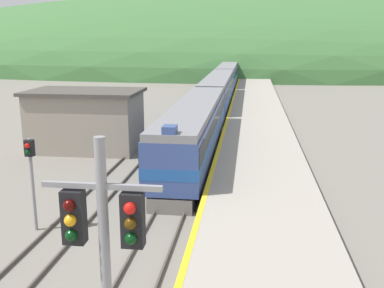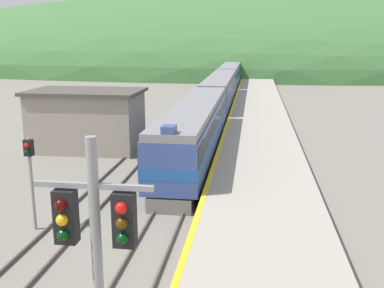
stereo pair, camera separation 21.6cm
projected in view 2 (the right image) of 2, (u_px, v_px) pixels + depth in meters
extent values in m
cube|color=#4C443D|center=(224.00, 90.00, 70.95)|extent=(0.08, 180.00, 0.16)
cube|color=#4C443D|center=(234.00, 90.00, 70.75)|extent=(0.08, 180.00, 0.16)
cube|color=#4C443D|center=(198.00, 90.00, 71.51)|extent=(0.08, 180.00, 0.16)
cube|color=#4C443D|center=(207.00, 90.00, 71.32)|extent=(0.08, 180.00, 0.16)
cube|color=#9E9689|center=(258.00, 107.00, 50.90)|extent=(5.61, 140.00, 1.03)
cube|color=yellow|center=(234.00, 102.00, 51.13)|extent=(0.24, 140.00, 0.01)
ellipsoid|color=#3D6B38|center=(241.00, 66.00, 131.88)|extent=(238.22, 107.20, 40.48)
cube|color=gray|center=(87.00, 122.00, 33.61)|extent=(7.79, 4.65, 4.27)
cube|color=#47423D|center=(85.00, 92.00, 33.08)|extent=(8.29, 5.15, 0.24)
cube|color=black|center=(195.00, 153.00, 31.20)|extent=(2.34, 19.10, 0.85)
cube|color=#334784|center=(196.00, 129.00, 30.79)|extent=(2.85, 20.32, 2.67)
cube|color=#1E4C99|center=(196.00, 132.00, 30.84)|extent=(2.88, 20.34, 0.59)
cube|color=black|center=(196.00, 120.00, 30.65)|extent=(2.87, 19.10, 0.80)
cube|color=slate|center=(196.00, 106.00, 30.43)|extent=(2.68, 20.32, 0.40)
cube|color=black|center=(172.00, 153.00, 21.95)|extent=(2.89, 2.20, 1.07)
cube|color=#334784|center=(169.00, 129.00, 20.99)|extent=(0.64, 0.80, 0.36)
cube|color=slate|center=(169.00, 206.00, 21.61)|extent=(2.22, 0.40, 0.77)
cube|color=black|center=(220.00, 106.00, 52.55)|extent=(2.34, 20.89, 0.85)
cube|color=#334784|center=(220.00, 91.00, 52.14)|extent=(2.85, 22.22, 2.67)
cube|color=#1E4C99|center=(220.00, 93.00, 52.19)|extent=(2.88, 22.24, 0.59)
cube|color=black|center=(220.00, 86.00, 52.01)|extent=(2.87, 20.89, 0.80)
cube|color=slate|center=(220.00, 78.00, 51.78)|extent=(2.68, 22.22, 0.40)
cube|color=black|center=(230.00, 85.00, 74.83)|extent=(2.34, 20.89, 0.85)
cube|color=#334784|center=(231.00, 75.00, 74.42)|extent=(2.85, 22.22, 2.67)
cube|color=#1E4C99|center=(231.00, 76.00, 74.47)|extent=(2.88, 22.24, 0.59)
cube|color=black|center=(231.00, 71.00, 74.28)|extent=(2.87, 20.89, 0.80)
cube|color=slate|center=(231.00, 65.00, 74.06)|extent=(2.68, 22.22, 0.40)
cube|color=black|center=(236.00, 74.00, 97.10)|extent=(2.34, 20.89, 0.85)
cube|color=#334784|center=(236.00, 66.00, 96.69)|extent=(2.85, 22.22, 2.67)
cube|color=#1E4C99|center=(236.00, 67.00, 96.74)|extent=(2.88, 22.24, 0.59)
cube|color=black|center=(236.00, 63.00, 96.55)|extent=(2.87, 20.89, 0.80)
cube|color=slate|center=(237.00, 59.00, 96.33)|extent=(2.68, 22.22, 0.40)
cube|color=gray|center=(93.00, 186.00, 7.96)|extent=(2.20, 0.10, 0.10)
cube|color=black|center=(66.00, 216.00, 8.18)|extent=(0.40, 0.28, 1.02)
sphere|color=#3C0504|center=(61.00, 205.00, 7.94)|extent=(0.22, 0.22, 0.22)
sphere|color=orange|center=(62.00, 220.00, 8.01)|extent=(0.22, 0.22, 0.22)
sphere|color=black|center=(63.00, 235.00, 8.08)|extent=(0.22, 0.22, 0.22)
cube|color=black|center=(124.00, 220.00, 8.03)|extent=(0.40, 0.28, 1.02)
sphere|color=red|center=(121.00, 208.00, 7.80)|extent=(0.22, 0.22, 0.22)
sphere|color=#412C05|center=(122.00, 223.00, 7.86)|extent=(0.22, 0.22, 0.22)
sphere|color=black|center=(122.00, 239.00, 7.93)|extent=(0.22, 0.22, 0.22)
cylinder|color=gray|center=(32.00, 185.00, 19.46)|extent=(0.14, 0.14, 4.14)
cube|color=black|center=(29.00, 148.00, 19.07)|extent=(0.36, 0.28, 0.71)
sphere|color=red|center=(26.00, 145.00, 18.87)|extent=(0.22, 0.22, 0.22)
sphere|color=black|center=(27.00, 152.00, 18.94)|extent=(0.22, 0.22, 0.22)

